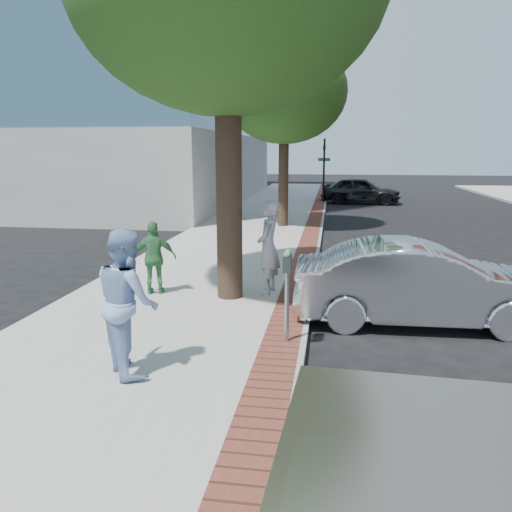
% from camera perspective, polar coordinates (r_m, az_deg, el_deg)
% --- Properties ---
extents(ground, '(120.00, 120.00, 0.00)m').
position_cam_1_polar(ground, '(8.57, -1.56, -9.34)').
color(ground, black).
rests_on(ground, ground).
extents(sidewalk, '(5.00, 60.00, 0.15)m').
position_cam_1_polar(sidewalk, '(16.41, -1.77, 1.28)').
color(sidewalk, '#9E9991').
rests_on(sidewalk, ground).
extents(brick_strip, '(0.60, 60.00, 0.01)m').
position_cam_1_polar(brick_strip, '(16.15, 5.93, 1.34)').
color(brick_strip, brown).
rests_on(brick_strip, sidewalk).
extents(curb, '(0.10, 60.00, 0.15)m').
position_cam_1_polar(curb, '(16.15, 7.17, 1.02)').
color(curb, gray).
rests_on(curb, ground).
extents(office_base, '(18.20, 22.20, 4.00)m').
position_cam_1_polar(office_base, '(33.18, -17.36, 9.50)').
color(office_base, gray).
rests_on(office_base, ground).
extents(signal_near, '(0.70, 0.15, 3.80)m').
position_cam_1_polar(signal_near, '(29.87, 7.78, 10.20)').
color(signal_near, black).
rests_on(signal_near, ground).
extents(tree_far, '(4.80, 4.80, 7.14)m').
position_cam_1_polar(tree_far, '(20.07, 3.26, 18.19)').
color(tree_far, black).
rests_on(tree_far, sidewalk).
extents(parking_meter, '(0.12, 0.32, 1.47)m').
position_cam_1_polar(parking_meter, '(7.71, 3.59, -2.40)').
color(parking_meter, gray).
rests_on(parking_meter, sidewalk).
extents(person_gray, '(0.54, 0.76, 1.97)m').
position_cam_1_polar(person_gray, '(10.45, 1.43, 1.04)').
color(person_gray, '#A6A6AB').
rests_on(person_gray, sidewalk).
extents(person_officer, '(1.19, 1.22, 1.98)m').
position_cam_1_polar(person_officer, '(6.92, -14.46, -5.02)').
color(person_officer, '#86A3D0').
rests_on(person_officer, sidewalk).
extents(person_green, '(0.96, 0.59, 1.53)m').
position_cam_1_polar(person_green, '(10.64, -11.52, -0.20)').
color(person_green, '#397E44').
rests_on(person_green, sidewalk).
extents(sedan_silver, '(4.63, 1.75, 1.51)m').
position_cam_1_polar(sedan_silver, '(9.52, 18.35, -3.02)').
color(sedan_silver, silver).
rests_on(sedan_silver, ground).
extents(bg_car, '(4.84, 2.44, 1.58)m').
position_cam_1_polar(bg_car, '(30.64, 11.90, 7.36)').
color(bg_car, black).
rests_on(bg_car, ground).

